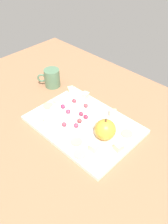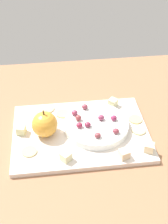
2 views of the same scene
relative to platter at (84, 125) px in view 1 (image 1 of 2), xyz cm
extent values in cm
cube|color=#9D6B4A|center=(4.64, -0.70, -2.40)|extent=(126.76, 86.27, 3.39)
cube|color=silver|center=(0.00, 0.00, 0.00)|extent=(38.48, 27.44, 1.40)
cylinder|color=white|center=(4.80, 0.61, 1.74)|extent=(18.47, 18.47, 2.09)
sphere|color=gold|center=(-9.92, 0.01, 4.29)|extent=(7.19, 7.19, 7.19)
cylinder|color=brown|center=(-9.92, 0.01, 8.49)|extent=(0.50, 0.50, 1.20)
cube|color=beige|center=(11.40, 10.43, 1.91)|extent=(3.43, 3.43, 2.43)
cube|color=beige|center=(10.05, -11.37, 1.91)|extent=(3.04, 3.04, 2.43)
cube|color=beige|center=(17.16, -9.90, 1.91)|extent=(3.24, 3.24, 2.43)
cube|color=beige|center=(-4.95, -10.44, 1.91)|extent=(3.42, 3.42, 2.43)
cube|color=beige|center=(-16.69, 1.12, 1.91)|extent=(2.89, 2.89, 2.43)
cube|color=beige|center=(-11.04, 6.65, 1.91)|extent=(2.57, 2.57, 2.43)
cylinder|color=#D6BE88|center=(16.56, -1.99, 0.90)|extent=(4.06, 4.06, 0.40)
cylinder|color=#D9BC7F|center=(-4.56, 8.12, 0.90)|extent=(4.06, 4.06, 0.40)
cylinder|color=#DFBB87|center=(-9.04, 11.04, 0.90)|extent=(4.06, 4.06, 0.40)
cylinder|color=#E5BE7A|center=(16.82, 2.78, 0.90)|extent=(4.06, 4.06, 0.40)
cylinder|color=#D4BD82|center=(-14.40, -6.59, 0.90)|extent=(4.06, 4.06, 0.40)
ellipsoid|color=#913846|center=(9.26, -4.27, 3.53)|extent=(1.80, 1.62, 1.48)
ellipsoid|color=#852C45|center=(1.96, -0.58, 3.51)|extent=(1.80, 1.62, 1.45)
ellipsoid|color=#8D3F47|center=(4.04, -5.30, 3.51)|extent=(1.80, 1.62, 1.45)
ellipsoid|color=#953E41|center=(-0.34, 2.38, 3.63)|extent=(1.80, 1.62, 1.69)
ellipsoid|color=#943C4E|center=(2.15, 7.30, 3.58)|extent=(1.80, 1.62, 1.59)
ellipsoid|color=#972843|center=(-0.39, -0.66, 3.54)|extent=(1.80, 1.62, 1.52)
ellipsoid|color=#912A50|center=(9.75, 1.12, 3.59)|extent=(1.80, 1.62, 1.60)
ellipsoid|color=#923756|center=(6.17, 1.74, 3.59)|extent=(1.80, 1.62, 1.61)
ellipsoid|color=#9A3D58|center=(-1.18, 4.81, 3.61)|extent=(1.80, 1.62, 1.65)
cylinder|color=#527657|center=(28.12, -9.01, 3.32)|extent=(6.82, 6.82, 8.04)
torus|color=#527657|center=(31.38, -5.75, 3.32)|extent=(3.39, 3.40, 4.00)
camera|label=1|loc=(-43.10, 43.93, 58.68)|focal=37.57mm
camera|label=2|loc=(-6.82, -63.71, 60.18)|focal=48.89mm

